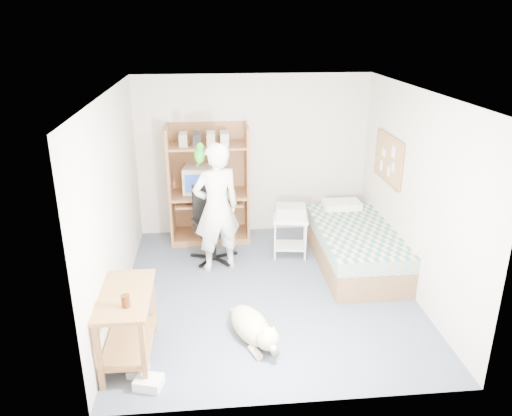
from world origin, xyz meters
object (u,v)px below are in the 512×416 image
at_px(office_chair, 212,234).
at_px(printer_cart, 290,230).
at_px(dog, 253,327).
at_px(computer_hutch, 209,188).
at_px(side_desk, 127,316).
at_px(bed, 355,246).
at_px(person, 217,208).

bearing_deg(office_chair, printer_cart, -19.26).
bearing_deg(dog, computer_hutch, 77.42).
bearing_deg(side_desk, printer_cart, 47.74).
bearing_deg(bed, dog, -133.73).
relative_size(computer_hutch, bed, 0.89).
bearing_deg(computer_hutch, side_desk, -106.14).
bearing_deg(person, bed, 158.54).
xyz_separation_m(bed, side_desk, (-2.85, -1.82, 0.21)).
bearing_deg(person, side_desk, 44.65).
bearing_deg(office_chair, side_desk, -130.57).
relative_size(side_desk, printer_cart, 1.69).
relative_size(person, printer_cart, 3.01).
bearing_deg(side_desk, person, 63.62).
relative_size(office_chair, dog, 1.07).
relative_size(computer_hutch, printer_cart, 3.04).
bearing_deg(bed, printer_cart, 155.81).
bearing_deg(side_desk, dog, 7.38).
height_order(dog, printer_cart, printer_cart).
height_order(side_desk, office_chair, office_chair).
height_order(computer_hutch, dog, computer_hutch).
xyz_separation_m(computer_hutch, office_chair, (0.02, -0.73, -0.44)).
height_order(bed, person, person).
bearing_deg(office_chair, computer_hutch, 72.82).
height_order(computer_hutch, office_chair, computer_hutch).
bearing_deg(person, computer_hutch, -103.91).
xyz_separation_m(office_chair, dog, (0.40, -2.04, -0.21)).
xyz_separation_m(bed, printer_cart, (-0.85, 0.38, 0.10)).
distance_m(computer_hutch, office_chair, 0.85).
relative_size(computer_hutch, person, 1.01).
distance_m(bed, printer_cart, 0.94).
relative_size(dog, printer_cart, 1.69).
bearing_deg(printer_cart, dog, -101.60).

